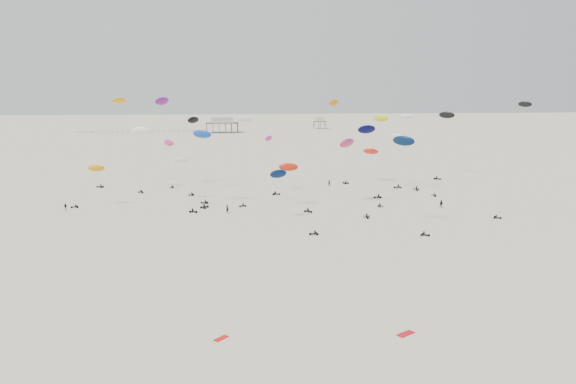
{
  "coord_description": "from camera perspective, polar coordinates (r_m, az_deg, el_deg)",
  "views": [
    {
      "loc": [
        -13.62,
        -19.4,
        26.45
      ],
      "look_at": [
        0.0,
        88.0,
        7.0
      ],
      "focal_mm": 35.0,
      "sensor_mm": 36.0,
      "label": 1
    }
  ],
  "objects": [
    {
      "name": "rig_11",
      "position": [
        147.43,
        -1.72,
        3.5
      ],
      "size": [
        4.1,
        8.52,
        15.12
      ],
      "rotation": [
        0.0,
        0.0,
        4.33
      ],
      "color": "black",
      "rests_on": "ground"
    },
    {
      "name": "rig_13",
      "position": [
        168.42,
        -17.15,
        7.28
      ],
      "size": [
        8.56,
        11.2,
        25.25
      ],
      "rotation": [
        0.0,
        0.0,
        1.31
      ],
      "color": "black",
      "rests_on": "ground"
    },
    {
      "name": "pier_fence",
      "position": [
        373.44,
        -14.74,
        5.91
      ],
      "size": [
        80.2,
        0.2,
        1.5
      ],
      "color": "black",
      "rests_on": "ground"
    },
    {
      "name": "rig_9",
      "position": [
        151.13,
        9.35,
        5.96
      ],
      "size": [
        7.0,
        15.55,
        22.06
      ],
      "rotation": [
        0.0,
        0.0,
        1.72
      ],
      "color": "black",
      "rests_on": "ground"
    },
    {
      "name": "spectator_2",
      "position": [
        136.14,
        -21.65,
        -1.75
      ],
      "size": [
        1.19,
        0.71,
        1.94
      ],
      "primitive_type": "imported",
      "rotation": [
        0.0,
        0.0,
        6.37
      ],
      "color": "black",
      "rests_on": "ground"
    },
    {
      "name": "rig_14",
      "position": [
        112.17,
        11.93,
        3.95
      ],
      "size": [
        4.79,
        12.9,
        18.84
      ],
      "rotation": [
        0.0,
        0.0,
        4.05
      ],
      "color": "black",
      "rests_on": "ground"
    },
    {
      "name": "pavilion_small",
      "position": [
        406.78,
        3.23,
        6.93
      ],
      "size": [
        9.0,
        7.0,
        8.0
      ],
      "color": "brown",
      "rests_on": "ground"
    },
    {
      "name": "rig_16",
      "position": [
        134.05,
        6.29,
        4.42
      ],
      "size": [
        10.28,
        10.09,
        16.62
      ],
      "rotation": [
        0.0,
        0.0,
        6.18
      ],
      "color": "black",
      "rests_on": "ground"
    },
    {
      "name": "pavilion_main",
      "position": [
        370.09,
        -6.7,
        6.67
      ],
      "size": [
        21.0,
        13.0,
        9.8
      ],
      "color": "brown",
      "rests_on": "ground"
    },
    {
      "name": "rig_7",
      "position": [
        128.29,
        22.06,
        4.49
      ],
      "size": [
        9.11,
        6.43,
        24.57
      ],
      "rotation": [
        0.0,
        0.0,
        4.12
      ],
      "color": "black",
      "rests_on": "ground"
    },
    {
      "name": "rig_1",
      "position": [
        152.34,
        -9.64,
        5.51
      ],
      "size": [
        3.88,
        13.38,
        20.59
      ],
      "rotation": [
        0.0,
        0.0,
        5.94
      ],
      "color": "black",
      "rests_on": "ground"
    },
    {
      "name": "rig_21",
      "position": [
        128.81,
        0.47,
        1.64
      ],
      "size": [
        6.94,
        10.13,
        11.5
      ],
      "rotation": [
        0.0,
        0.0,
        3.8
      ],
      "color": "black",
      "rests_on": "ground"
    },
    {
      "name": "rig_0",
      "position": [
        152.74,
        12.53,
        6.03
      ],
      "size": [
        7.26,
        13.19,
        21.82
      ],
      "rotation": [
        0.0,
        0.0,
        3.07
      ],
      "color": "black",
      "rests_on": "ground"
    },
    {
      "name": "rig_8",
      "position": [
        164.19,
        7.76,
        5.75
      ],
      "size": [
        10.58,
        4.41,
        17.16
      ],
      "rotation": [
        0.0,
        0.0,
        0.58
      ],
      "color": "black",
      "rests_on": "ground"
    },
    {
      "name": "rig_19",
      "position": [
        130.29,
        -4.5,
        5.32
      ],
      "size": [
        4.02,
        4.7,
        21.13
      ],
      "rotation": [
        0.0,
        0.0,
        2.13
      ],
      "color": "black",
      "rests_on": "ground"
    },
    {
      "name": "rig_15",
      "position": [
        160.79,
        -12.59,
        8.15
      ],
      "size": [
        5.53,
        8.14,
        25.21
      ],
      "rotation": [
        0.0,
        0.0,
        -0.11
      ],
      "color": "black",
      "rests_on": "ground"
    },
    {
      "name": "ground_plane",
      "position": [
        221.41,
        -3.66,
        3.3
      ],
      "size": [
        900.0,
        900.0,
        0.0
      ],
      "primitive_type": "plane",
      "color": "beige"
    },
    {
      "name": "rig_4",
      "position": [
        185.05,
        15.67,
        6.44
      ],
      "size": [
        10.5,
        14.75,
        21.66
      ],
      "rotation": [
        0.0,
        0.0,
        3.81
      ],
      "color": "black",
      "rests_on": "ground"
    },
    {
      "name": "spectator_1",
      "position": [
        133.89,
        15.3,
        -1.58
      ],
      "size": [
        1.21,
        0.91,
        2.19
      ],
      "primitive_type": "imported",
      "rotation": [
        0.0,
        0.0,
        5.98
      ],
      "color": "black",
      "rests_on": "ground"
    },
    {
      "name": "rig_5",
      "position": [
        136.25,
        -9.96,
        1.48
      ],
      "size": [
        8.98,
        13.94,
        15.45
      ],
      "rotation": [
        0.0,
        0.0,
        5.5
      ],
      "color": "black",
      "rests_on": "ground"
    },
    {
      "name": "grounded_kite_b",
      "position": [
        63.32,
        -6.82,
        -14.58
      ],
      "size": [
        1.75,
        1.78,
        0.07
      ],
      "primitive_type": "cube",
      "rotation": [
        0.0,
        0.0,
        0.8
      ],
      "color": "red",
      "rests_on": "ground"
    },
    {
      "name": "rig_10",
      "position": [
        166.06,
        9.02,
        3.3
      ],
      "size": [
        7.94,
        16.69,
        15.85
      ],
      "rotation": [
        0.0,
        0.0,
        1.82
      ],
      "color": "black",
      "rests_on": "ground"
    },
    {
      "name": "grounded_kite_a",
      "position": [
        65.26,
        11.86,
        -13.95
      ],
      "size": [
        2.35,
        1.91,
        0.08
      ],
      "primitive_type": "cube",
      "rotation": [
        0.0,
        0.0,
        0.54
      ],
      "color": "red",
      "rests_on": "ground"
    },
    {
      "name": "spectator_0",
      "position": [
        124.52,
        -6.18,
        -2.14
      ],
      "size": [
        0.98,
        0.98,
        2.26
      ],
      "primitive_type": "imported",
      "rotation": [
        0.0,
        0.0,
        2.35
      ],
      "color": "black",
      "rests_on": "ground"
    },
    {
      "name": "rig_3",
      "position": [
        125.79,
        5.77,
        5.26
      ],
      "size": [
        7.17,
        16.87,
        27.01
      ],
      "rotation": [
        0.0,
        0.0,
        3.05
      ],
      "color": "black",
      "rests_on": "ground"
    },
    {
      "name": "spectator_3",
      "position": [
        159.72,
        4.21,
        0.62
      ],
      "size": [
        0.91,
        0.89,
        2.07
      ],
      "primitive_type": "imported",
      "rotation": [
        0.0,
        0.0,
        2.42
      ],
      "color": "black",
      "rests_on": "ground"
    },
    {
      "name": "rig_6",
      "position": [
        157.78,
        -14.71,
        5.46
      ],
      "size": [
        6.0,
        10.1,
        17.45
      ],
      "rotation": [
        0.0,
        0.0,
        3.8
      ],
      "color": "black",
      "rests_on": "ground"
    },
    {
      "name": "rig_2",
      "position": [
        138.02,
        -19.31,
        1.57
      ],
      "size": [
        7.83,
        4.34,
        10.08
      ],
      "rotation": [
        0.0,
        0.0,
        1.91
      ],
      "color": "black",
      "rests_on": "ground"
    },
    {
      "name": "rig_18",
      "position": [
        160.03,
        11.85,
        3.3
      ],
      "size": [
        5.16,
        13.99,
        16.97
      ],
      "rotation": [
        0.0,
        0.0,
        2.99
      ],
      "color": "black",
      "rests_on": "ground"
    },
    {
      "name": "rig_12",
      "position": [
        114.46,
        -0.31,
        0.74
      ],
      "size": [
        8.15,
        16.98,
        17.62
      ],
      "rotation": [
        0.0,
        0.0,
        1.68
      ],
      "color": "black",
      "rests_on": "ground"
    },
    {
      "name": "rig_20",
      "position": [
        127.97,
        -11.26,
        2.81
      ],
      "size": [
        7.99,
        8.15,
        16.26
      ],
      "rotation": [
        0.0,
        0.0,
        4.14
      ],
      "color": "black",
      "rests_on": "ground"
    },
    {
      "name": "rig_17",
      "position": [
        134.49,
        -8.69,
        4.98
      ],
      "size": [
        5.44,
        4.49,
        17.8
      ],
      "rotation": [
        0.0,
        0.0,
        1.33
      ],
      "color": "black",
      "rests_on": "ground"
    }
  ]
}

